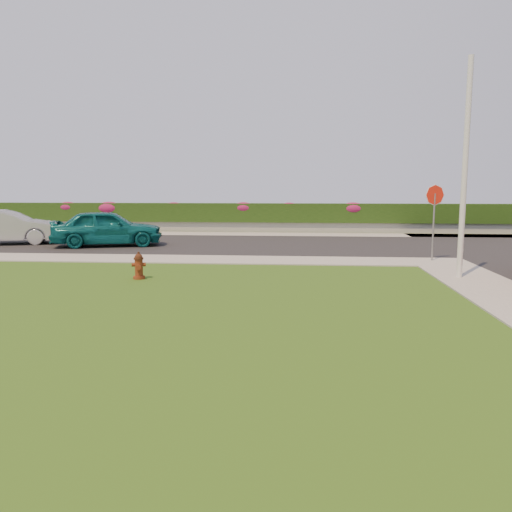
# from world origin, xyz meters

# --- Properties ---
(ground) EXTENTS (120.00, 120.00, 0.00)m
(ground) POSITION_xyz_m (0.00, 0.00, 0.00)
(ground) COLOR black
(ground) RESTS_ON ground
(street_far) EXTENTS (26.00, 8.00, 0.04)m
(street_far) POSITION_xyz_m (-5.00, 14.00, 0.02)
(street_far) COLOR black
(street_far) RESTS_ON ground
(sidewalk_far) EXTENTS (24.00, 2.00, 0.04)m
(sidewalk_far) POSITION_xyz_m (-6.00, 9.00, 0.02)
(sidewalk_far) COLOR gray
(sidewalk_far) RESTS_ON ground
(curb_corner) EXTENTS (2.00, 2.00, 0.04)m
(curb_corner) POSITION_xyz_m (7.00, 9.00, 0.02)
(curb_corner) COLOR gray
(curb_corner) RESTS_ON ground
(sidewalk_beyond) EXTENTS (34.00, 2.00, 0.04)m
(sidewalk_beyond) POSITION_xyz_m (-1.00, 19.00, 0.02)
(sidewalk_beyond) COLOR gray
(sidewalk_beyond) RESTS_ON ground
(retaining_wall) EXTENTS (34.00, 0.40, 0.60)m
(retaining_wall) POSITION_xyz_m (-1.00, 20.50, 0.30)
(retaining_wall) COLOR gray
(retaining_wall) RESTS_ON ground
(hedge) EXTENTS (32.00, 0.90, 1.10)m
(hedge) POSITION_xyz_m (-1.00, 20.60, 1.15)
(hedge) COLOR black
(hedge) RESTS_ON retaining_wall
(fire_hydrant) EXTENTS (0.41, 0.39, 0.79)m
(fire_hydrant) POSITION_xyz_m (-2.55, 5.09, 0.37)
(fire_hydrant) COLOR #4F1E0C
(fire_hydrant) RESTS_ON ground
(sedan_teal) EXTENTS (5.08, 3.17, 1.61)m
(sedan_teal) POSITION_xyz_m (-6.41, 12.69, 0.85)
(sedan_teal) COLOR #0B5559
(sedan_teal) RESTS_ON street_far
(sedan_silver) EXTENTS (5.01, 3.05, 1.56)m
(sedan_silver) POSITION_xyz_m (-11.31, 13.02, 0.82)
(sedan_silver) COLOR #A9ABB1
(sedan_silver) RESTS_ON street_far
(utility_pole) EXTENTS (0.16, 0.16, 6.21)m
(utility_pole) POSITION_xyz_m (6.68, 5.92, 3.10)
(utility_pole) COLOR silver
(utility_pole) RESTS_ON ground
(stop_sign) EXTENTS (0.71, 0.26, 2.73)m
(stop_sign) POSITION_xyz_m (6.80, 9.33, 2.04)
(stop_sign) COLOR slate
(stop_sign) RESTS_ON ground
(flower_clump_a) EXTENTS (1.25, 0.81, 0.63)m
(flower_clump_a) POSITION_xyz_m (-11.88, 20.50, 1.45)
(flower_clump_a) COLOR #AD1D63
(flower_clump_a) RESTS_ON hedge
(flower_clump_b) EXTENTS (1.50, 0.96, 0.75)m
(flower_clump_b) POSITION_xyz_m (-9.33, 20.50, 1.40)
(flower_clump_b) COLOR #AD1D63
(flower_clump_b) RESTS_ON hedge
(flower_clump_c) EXTENTS (1.05, 0.68, 0.53)m
(flower_clump_c) POSITION_xyz_m (-5.35, 20.50, 1.49)
(flower_clump_c) COLOR #AD1D63
(flower_clump_c) RESTS_ON hedge
(flower_clump_d) EXTENTS (1.29, 0.83, 0.64)m
(flower_clump_d) POSITION_xyz_m (-1.17, 20.50, 1.44)
(flower_clump_d) COLOR #AD1D63
(flower_clump_d) RESTS_ON hedge
(flower_clump_e) EXTENTS (1.04, 0.67, 0.52)m
(flower_clump_e) POSITION_xyz_m (1.50, 20.50, 1.49)
(flower_clump_e) COLOR #AD1D63
(flower_clump_e) RESTS_ON hedge
(flower_clump_f) EXTENTS (1.38, 0.89, 0.69)m
(flower_clump_f) POSITION_xyz_m (5.18, 20.50, 1.43)
(flower_clump_f) COLOR #AD1D63
(flower_clump_f) RESTS_ON hedge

